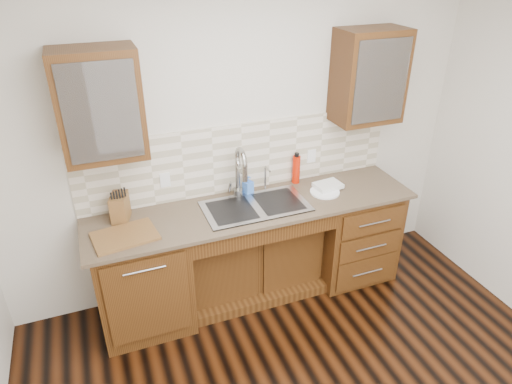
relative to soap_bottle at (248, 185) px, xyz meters
name	(u,v)px	position (x,y,z in m)	size (l,w,h in m)	color
wall_back	(239,139)	(-0.02, 0.15, 0.36)	(4.00, 0.10, 2.70)	beige
base_cabinet_left	(143,278)	(-0.97, -0.21, -0.55)	(0.70, 0.62, 0.88)	#593014
base_cabinet_center	(251,255)	(-0.02, -0.12, -0.64)	(1.20, 0.44, 0.70)	#593014
base_cabinet_right	(350,230)	(0.93, -0.21, -0.55)	(0.70, 0.62, 0.88)	#593014
countertop	(255,207)	(-0.02, -0.22, -0.10)	(2.70, 0.65, 0.03)	#84705B
backsplash	(241,158)	(-0.02, 0.09, 0.21)	(2.70, 0.02, 0.59)	beige
sink	(256,216)	(-0.02, -0.24, -0.17)	(0.84, 0.46, 0.19)	#9E9EA5
faucet	(238,174)	(-0.09, -0.01, 0.12)	(0.04, 0.04, 0.40)	#999993
filter_tap	(265,177)	(0.16, 0.00, 0.04)	(0.02, 0.02, 0.24)	#999993
upper_cabinet_left	(100,105)	(-1.07, -0.07, 0.83)	(0.55, 0.34, 0.75)	#593014
upper_cabinet_right	(369,76)	(1.03, -0.07, 0.83)	(0.55, 0.34, 0.75)	#593014
outlet_left	(165,180)	(-0.67, 0.08, 0.13)	(0.08, 0.01, 0.12)	white
outlet_right	(311,156)	(0.63, 0.08, 0.13)	(0.08, 0.01, 0.12)	white
soap_bottle	(248,185)	(0.00, 0.00, 0.00)	(0.07, 0.07, 0.16)	#437CE2
water_bottle	(296,169)	(0.46, 0.04, 0.04)	(0.07, 0.07, 0.25)	red
plate	(325,192)	(0.61, -0.23, -0.07)	(0.25, 0.25, 0.01)	white
dish_towel	(328,185)	(0.67, -0.17, -0.05)	(0.23, 0.17, 0.04)	white
knife_block	(120,207)	(-1.05, -0.05, 0.02)	(0.12, 0.19, 0.21)	#A08450
cutting_board	(125,236)	(-1.06, -0.31, -0.07)	(0.45, 0.31, 0.02)	brown
cup_left_a	(89,114)	(-1.15, -0.07, 0.78)	(0.12, 0.12, 0.10)	white
cup_left_b	(122,110)	(-0.94, -0.07, 0.78)	(0.11, 0.11, 0.10)	white
cup_right_a	(358,84)	(0.93, -0.07, 0.78)	(0.11, 0.11, 0.09)	white
cup_right_b	(384,80)	(1.18, -0.07, 0.79)	(0.11, 0.11, 0.10)	white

